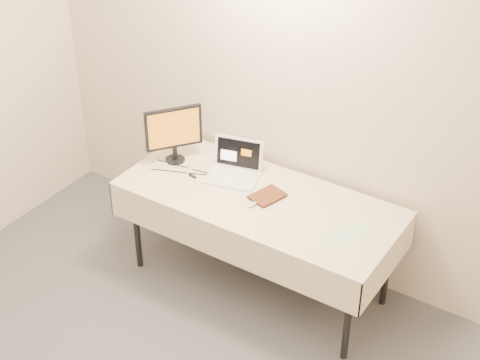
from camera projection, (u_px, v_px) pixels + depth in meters
The scene contains 9 objects.
back_wall at pixel (297, 86), 4.76m from camera, with size 4.00×0.10×2.70m, color beige.
table at pixel (259, 205), 4.81m from camera, with size 1.86×0.81×0.74m.
laptop at pixel (235, 168), 4.96m from camera, with size 0.40×0.36×0.24m.
monitor at pixel (174, 131), 5.02m from camera, with size 0.26×0.33×0.41m.
book at pixel (259, 178), 4.76m from camera, with size 0.16×0.02×0.22m, color brown.
alarm_clock at pixel (241, 158), 5.14m from camera, with size 0.11×0.08×0.04m.
clicker at pixel (252, 204), 4.69m from camera, with size 0.04×0.08×0.02m, color silver.
paper_form at pixel (349, 235), 4.43m from camera, with size 0.12×0.31×0.00m, color #BAE7B8.
usb_dongle at pixel (192, 176), 4.97m from camera, with size 0.06×0.02×0.01m, color black.
Camera 1 is at (2.04, -1.32, 3.45)m, focal length 55.00 mm.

